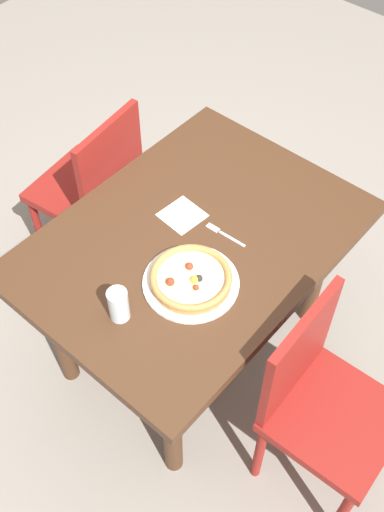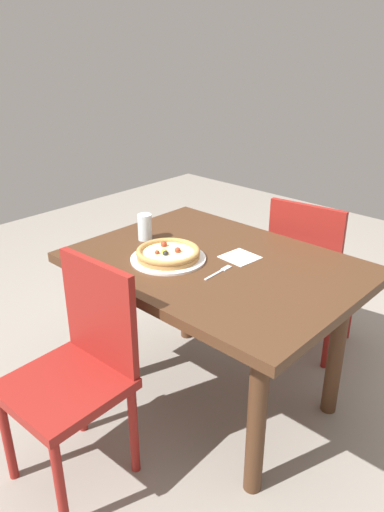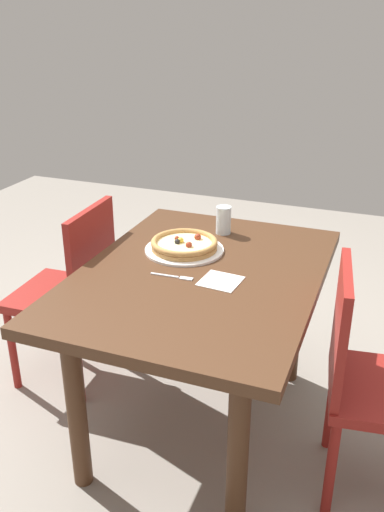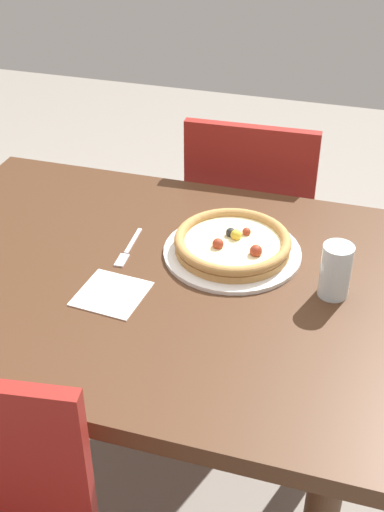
{
  "view_description": "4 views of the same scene",
  "coord_description": "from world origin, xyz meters",
  "px_view_note": "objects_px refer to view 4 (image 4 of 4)",
  "views": [
    {
      "loc": [
        -1.07,
        -0.92,
        2.36
      ],
      "look_at": [
        -0.08,
        -0.06,
        0.74
      ],
      "focal_mm": 42.75,
      "sensor_mm": 36.0,
      "label": 1
    },
    {
      "loc": [
        1.21,
        -1.45,
        1.59
      ],
      "look_at": [
        -0.08,
        -0.06,
        0.74
      ],
      "focal_mm": 34.2,
      "sensor_mm": 36.0,
      "label": 2
    },
    {
      "loc": [
        1.75,
        0.64,
        1.62
      ],
      "look_at": [
        -0.08,
        -0.06,
        0.74
      ],
      "focal_mm": 38.49,
      "sensor_mm": 36.0,
      "label": 3
    },
    {
      "loc": [
        -0.44,
        1.14,
        1.6
      ],
      "look_at": [
        -0.08,
        -0.06,
        0.74
      ],
      "focal_mm": 46.75,
      "sensor_mm": 36.0,
      "label": 4
    }
  ],
  "objects_px": {
    "chair_near": "(252,226)",
    "plate": "(232,252)",
    "pizza": "(233,243)",
    "drinking_glass": "(336,271)",
    "dining_table": "(152,309)",
    "fork": "(128,250)",
    "napkin": "(112,294)"
  },
  "relations": [
    {
      "from": "dining_table",
      "to": "fork",
      "type": "xyz_separation_m",
      "value": [
        0.08,
        -0.07,
        0.11
      ]
    },
    {
      "from": "napkin",
      "to": "chair_near",
      "type": "bearing_deg",
      "value": -101.88
    },
    {
      "from": "chair_near",
      "to": "drinking_glass",
      "type": "distance_m",
      "value": 0.75
    },
    {
      "from": "plate",
      "to": "pizza",
      "type": "xyz_separation_m",
      "value": [
        -0.0,
        0.0,
        0.03
      ]
    },
    {
      "from": "dining_table",
      "to": "chair_near",
      "type": "xyz_separation_m",
      "value": [
        -0.11,
        -0.66,
        -0.14
      ]
    },
    {
      "from": "fork",
      "to": "napkin",
      "type": "bearing_deg",
      "value": 6.76
    },
    {
      "from": "chair_near",
      "to": "fork",
      "type": "height_order",
      "value": "chair_near"
    },
    {
      "from": "pizza",
      "to": "dining_table",
      "type": "bearing_deg",
      "value": 38.79
    },
    {
      "from": "dining_table",
      "to": "drinking_glass",
      "type": "bearing_deg",
      "value": -174.32
    },
    {
      "from": "chair_near",
      "to": "dining_table",
      "type": "bearing_deg",
      "value": -101.31
    },
    {
      "from": "fork",
      "to": "drinking_glass",
      "type": "height_order",
      "value": "drinking_glass"
    },
    {
      "from": "dining_table",
      "to": "fork",
      "type": "distance_m",
      "value": 0.15
    },
    {
      "from": "fork",
      "to": "napkin",
      "type": "relative_size",
      "value": 1.18
    },
    {
      "from": "pizza",
      "to": "drinking_glass",
      "type": "bearing_deg",
      "value": 160.16
    },
    {
      "from": "pizza",
      "to": "drinking_glass",
      "type": "distance_m",
      "value": 0.26
    },
    {
      "from": "dining_table",
      "to": "drinking_glass",
      "type": "height_order",
      "value": "drinking_glass"
    },
    {
      "from": "dining_table",
      "to": "napkin",
      "type": "xyz_separation_m",
      "value": [
        0.05,
        0.1,
        0.1
      ]
    },
    {
      "from": "fork",
      "to": "napkin",
      "type": "xyz_separation_m",
      "value": [
        -0.03,
        0.17,
        -0.0
      ]
    },
    {
      "from": "dining_table",
      "to": "pizza",
      "type": "distance_m",
      "value": 0.24
    },
    {
      "from": "plate",
      "to": "fork",
      "type": "height_order",
      "value": "plate"
    },
    {
      "from": "dining_table",
      "to": "pizza",
      "type": "bearing_deg",
      "value": -141.21
    },
    {
      "from": "dining_table",
      "to": "plate",
      "type": "relative_size",
      "value": 3.72
    },
    {
      "from": "plate",
      "to": "pizza",
      "type": "relative_size",
      "value": 1.18
    },
    {
      "from": "chair_near",
      "to": "plate",
      "type": "height_order",
      "value": "chair_near"
    },
    {
      "from": "chair_near",
      "to": "plate",
      "type": "xyz_separation_m",
      "value": [
        -0.05,
        0.53,
        0.25
      ]
    },
    {
      "from": "chair_near",
      "to": "napkin",
      "type": "relative_size",
      "value": 6.21
    },
    {
      "from": "dining_table",
      "to": "napkin",
      "type": "relative_size",
      "value": 8.59
    },
    {
      "from": "plate",
      "to": "napkin",
      "type": "relative_size",
      "value": 2.31
    },
    {
      "from": "dining_table",
      "to": "chair_near",
      "type": "distance_m",
      "value": 0.68
    },
    {
      "from": "dining_table",
      "to": "pizza",
      "type": "relative_size",
      "value": 4.4
    },
    {
      "from": "drinking_glass",
      "to": "fork",
      "type": "bearing_deg",
      "value": -3.38
    },
    {
      "from": "drinking_glass",
      "to": "plate",
      "type": "bearing_deg",
      "value": -19.84
    }
  ]
}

